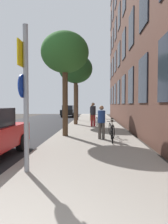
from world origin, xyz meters
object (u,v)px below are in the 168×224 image
tree_near (65,53)px  pedestrian_2 (92,112)px  traffic_light (77,96)px  tree_far (76,70)px  pedestrian_1 (93,113)px  bicycle_2 (101,124)px  sign_post (25,90)px  bicycle_0 (112,133)px  bicycle_3 (98,121)px  car_1 (69,111)px  bicycle_1 (111,129)px  pedestrian_0 (101,120)px

tree_near → pedestrian_2: (1.25, 9.96, -3.35)m
traffic_light → tree_far: (0.30, -4.44, 1.99)m
tree_near → pedestrian_1: size_ratio=3.03×
traffic_light → bicycle_2: bearing=-74.4°
traffic_light → pedestrian_2: 2.34m
sign_post → tree_near: tree_near is taller
bicycle_0 → bicycle_3: bicycle_3 is taller
traffic_light → bicycle_3: bearing=-71.2°
bicycle_2 → bicycle_3: 1.94m
bicycle_2 → car_1: car_1 is taller
traffic_light → tree_near: size_ratio=0.68×
pedestrian_2 → pedestrian_1: bearing=-88.2°
bicycle_1 → bicycle_2: size_ratio=1.02×
bicycle_1 → bicycle_3: bearing=97.4°
tree_far → car_1: tree_far is taller
bicycle_2 → bicycle_3: bearing=94.7°
car_1 → bicycle_3: bearing=-74.0°
tree_far → pedestrian_1: 4.11m
traffic_light → tree_near: 10.76m
tree_far → pedestrian_0: bearing=-75.2°
bicycle_1 → pedestrian_0: bearing=-124.0°
car_1 → pedestrian_0: bearing=-78.2°
pedestrian_0 → pedestrian_2: 10.93m
sign_post → bicycle_0: sign_post is taller
bicycle_3 → sign_post: bearing=-101.0°
pedestrian_0 → pedestrian_1: pedestrian_1 is taller
bicycle_2 → bicycle_3: size_ratio=0.97×
pedestrian_1 → pedestrian_2: 5.42m
bicycle_2 → bicycle_3: bicycle_3 is taller
tree_far → pedestrian_0: tree_far is taller
tree_far → bicycle_3: size_ratio=3.25×
tree_near → pedestrian_0: bearing=-27.1°
sign_post → car_1: bearing=94.8°
traffic_light → bicycle_1: bearing=-75.8°
bicycle_3 → car_1: size_ratio=0.40×
traffic_light → bicycle_0: traffic_light is taller
pedestrian_2 → bicycle_2: bearing=-84.6°
pedestrian_2 → bicycle_1: bearing=-83.6°
tree_near → tree_far: bearing=90.2°
bicycle_1 → pedestrian_1: 4.84m
tree_far → bicycle_1: 7.93m
tree_near → pedestrian_1: bearing=72.6°
sign_post → pedestrian_2: sign_post is taller
pedestrian_0 → pedestrian_2: size_ratio=0.99×
sign_post → car_1: 23.88m
bicycle_3 → bicycle_2: bearing=-85.3°
traffic_light → pedestrian_0: size_ratio=2.32×
traffic_light → tree_near: (0.32, -10.61, 1.75)m
car_1 → tree_far: bearing=-79.9°
tree_near → bicycle_2: (1.96, 2.44, -3.89)m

